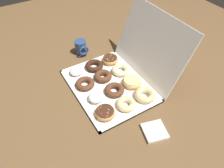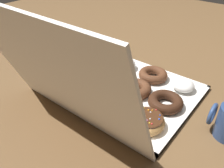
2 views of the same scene
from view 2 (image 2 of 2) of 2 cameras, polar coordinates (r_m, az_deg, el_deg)
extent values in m
plane|color=brown|center=(0.89, 2.19, -1.13)|extent=(3.00, 3.00, 0.00)
cube|color=white|center=(0.89, 2.20, -0.86)|extent=(0.55, 0.42, 0.01)
cube|color=white|center=(1.03, 9.00, 4.34)|extent=(0.55, 0.01, 0.01)
cube|color=white|center=(0.76, -7.04, -7.56)|extent=(0.55, 0.01, 0.01)
cube|color=white|center=(0.79, 18.04, -7.57)|extent=(0.01, 0.42, 0.01)
cube|color=white|center=(1.04, -9.72, 4.51)|extent=(0.01, 0.42, 0.01)
cube|color=white|center=(0.61, -13.94, 1.66)|extent=(0.55, 0.16, 0.39)
ellipsoid|color=white|center=(0.89, 17.32, -0.30)|extent=(0.08, 0.08, 0.04)
torus|color=#59331E|center=(0.94, 10.17, 2.27)|extent=(0.12, 0.12, 0.04)
ellipsoid|color=white|center=(0.99, 3.32, 5.03)|extent=(0.09, 0.09, 0.05)
torus|color=tan|center=(1.06, -1.68, 6.87)|extent=(0.11, 0.11, 0.04)
cylinder|color=#472816|center=(1.05, -1.69, 7.67)|extent=(0.10, 0.10, 0.01)
sphere|color=pink|center=(1.08, -3.11, 8.50)|extent=(0.01, 0.01, 0.01)
sphere|color=red|center=(1.06, -2.76, 8.02)|extent=(0.00, 0.00, 0.00)
sphere|color=blue|center=(1.04, -2.22, 7.47)|extent=(0.01, 0.01, 0.01)
sphere|color=blue|center=(1.03, 0.04, 7.38)|extent=(0.01, 0.01, 0.01)
sphere|color=pink|center=(1.08, -2.86, 8.66)|extent=(0.01, 0.01, 0.01)
sphere|color=orange|center=(1.04, -0.04, 7.56)|extent=(0.01, 0.01, 0.01)
sphere|color=blue|center=(1.07, -0.93, 8.41)|extent=(0.01, 0.01, 0.01)
sphere|color=red|center=(1.08, -1.31, 8.55)|extent=(0.01, 0.01, 0.01)
sphere|color=white|center=(1.04, -2.67, 7.59)|extent=(0.01, 0.01, 0.01)
sphere|color=pink|center=(1.05, 0.33, 7.90)|extent=(0.00, 0.00, 0.00)
sphere|color=pink|center=(1.05, -2.94, 7.89)|extent=(0.00, 0.00, 0.00)
sphere|color=pink|center=(1.03, 0.07, 7.19)|extent=(0.00, 0.00, 0.00)
sphere|color=orange|center=(1.07, -2.97, 8.20)|extent=(0.01, 0.01, 0.01)
sphere|color=yellow|center=(1.06, -2.61, 8.08)|extent=(0.01, 0.01, 0.01)
torus|color=#381E11|center=(0.80, 13.09, -4.45)|extent=(0.12, 0.12, 0.04)
torus|color=#59331E|center=(0.84, 6.04, -1.18)|extent=(0.11, 0.11, 0.04)
torus|color=#59331E|center=(0.91, -1.15, 1.96)|extent=(0.12, 0.12, 0.04)
torus|color=beige|center=(0.98, -6.84, 4.30)|extent=(0.11, 0.11, 0.04)
sphere|color=beige|center=(1.00, -8.40, 5.43)|extent=(0.02, 0.02, 0.02)
sphere|color=beige|center=(0.99, -8.98, 4.89)|extent=(0.02, 0.02, 0.02)
sphere|color=beige|center=(0.97, -8.91, 4.30)|extent=(0.02, 0.02, 0.02)
sphere|color=beige|center=(0.95, -8.18, 3.86)|extent=(0.02, 0.02, 0.02)
sphere|color=beige|center=(0.95, -7.01, 3.72)|extent=(0.02, 0.02, 0.02)
sphere|color=beige|center=(0.95, -5.79, 3.93)|extent=(0.02, 0.02, 0.02)
sphere|color=beige|center=(0.96, -4.94, 4.42)|extent=(0.02, 0.02, 0.02)
sphere|color=beige|center=(0.98, -4.73, 5.02)|extent=(0.02, 0.02, 0.02)
sphere|color=beige|center=(1.00, -5.20, 5.53)|extent=(0.02, 0.02, 0.02)
sphere|color=beige|center=(1.01, -6.18, 5.81)|extent=(0.02, 0.02, 0.02)
sphere|color=beige|center=(1.01, -7.36, 5.77)|extent=(0.02, 0.02, 0.02)
torus|color=tan|center=(0.71, 8.68, -9.25)|extent=(0.11, 0.11, 0.04)
cylinder|color=#472816|center=(0.70, 8.79, -8.23)|extent=(0.09, 0.09, 0.01)
sphere|color=yellow|center=(0.70, 6.93, -7.99)|extent=(0.01, 0.01, 0.01)
sphere|color=blue|center=(0.71, 11.88, -7.62)|extent=(0.00, 0.00, 0.00)
sphere|color=white|center=(0.69, 9.48, -8.58)|extent=(0.01, 0.01, 0.01)
sphere|color=red|center=(0.73, 10.94, -6.34)|extent=(0.00, 0.00, 0.00)
sphere|color=blue|center=(0.70, 11.68, -8.57)|extent=(0.01, 0.01, 0.01)
sphere|color=orange|center=(0.72, 9.99, -6.47)|extent=(0.00, 0.00, 0.00)
sphere|color=orange|center=(0.72, 9.07, -6.46)|extent=(0.01, 0.01, 0.01)
sphere|color=white|center=(0.71, 9.61, -6.95)|extent=(0.00, 0.00, 0.00)
sphere|color=yellow|center=(0.68, 9.36, -9.57)|extent=(0.00, 0.00, 0.00)
sphere|color=pink|center=(0.70, 6.71, -7.35)|extent=(0.00, 0.00, 0.00)
sphere|color=pink|center=(0.69, 8.71, -8.96)|extent=(0.01, 0.01, 0.01)
sphere|color=pink|center=(0.71, 6.80, -6.94)|extent=(0.01, 0.01, 0.01)
sphere|color=red|center=(0.68, 9.89, -9.75)|extent=(0.01, 0.01, 0.01)
sphere|color=yellow|center=(0.73, 7.89, -6.02)|extent=(0.01, 0.01, 0.01)
torus|color=beige|center=(0.76, 0.33, -5.51)|extent=(0.12, 0.12, 0.03)
sphere|color=beige|center=(0.78, -2.09, -3.78)|extent=(0.02, 0.02, 0.02)
sphere|color=beige|center=(0.76, -2.83, -4.90)|extent=(0.02, 0.02, 0.02)
sphere|color=beige|center=(0.74, -2.37, -6.11)|extent=(0.02, 0.02, 0.02)
sphere|color=beige|center=(0.73, -0.81, -6.93)|extent=(0.02, 0.02, 0.02)
sphere|color=beige|center=(0.73, 1.24, -6.99)|extent=(0.02, 0.02, 0.02)
sphere|color=beige|center=(0.74, 2.90, -6.26)|extent=(0.02, 0.02, 0.02)
sphere|color=beige|center=(0.76, 3.51, -5.07)|extent=(0.02, 0.02, 0.02)
sphere|color=beige|center=(0.78, 2.90, -3.91)|extent=(0.02, 0.02, 0.02)
sphere|color=beige|center=(0.79, 1.39, -3.20)|extent=(0.02, 0.02, 0.02)
sphere|color=beige|center=(0.79, -0.49, -3.15)|extent=(0.02, 0.02, 0.02)
torus|color=tan|center=(0.83, -6.65, -1.74)|extent=(0.12, 0.12, 0.04)
cylinder|color=#EACC8C|center=(0.82, -6.73, -0.73)|extent=(0.10, 0.10, 0.01)
torus|color=#EACC8C|center=(0.91, -12.57, 1.11)|extent=(0.12, 0.12, 0.04)
sphere|color=#EACC8C|center=(0.93, -14.34, 2.52)|extent=(0.02, 0.02, 0.02)
sphere|color=#EACC8C|center=(0.91, -15.25, 1.62)|extent=(0.02, 0.02, 0.02)
sphere|color=#EACC8C|center=(0.89, -14.97, 0.69)|extent=(0.02, 0.02, 0.02)
sphere|color=#EACC8C|center=(0.87, -13.55, 0.20)|extent=(0.02, 0.02, 0.02)
sphere|color=#EACC8C|center=(0.87, -11.66, 0.41)|extent=(0.02, 0.02, 0.02)
sphere|color=#EACC8C|center=(0.89, -10.28, 1.22)|extent=(0.02, 0.02, 0.02)
sphere|color=#EACC8C|center=(0.91, -10.05, 2.21)|extent=(0.02, 0.02, 0.02)
sphere|color=#EACC8C|center=(0.93, -11.02, 2.90)|extent=(0.02, 0.02, 0.02)
sphere|color=#EACC8C|center=(0.94, -12.69, 3.02)|extent=(0.02, 0.02, 0.02)
torus|color=navy|center=(0.75, 23.69, -6.85)|extent=(0.01, 0.07, 0.07)
cube|color=white|center=(1.12, -15.78, 5.89)|extent=(0.14, 0.14, 0.02)
camera|label=1|loc=(1.65, -15.95, 47.56)|focal=33.62mm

